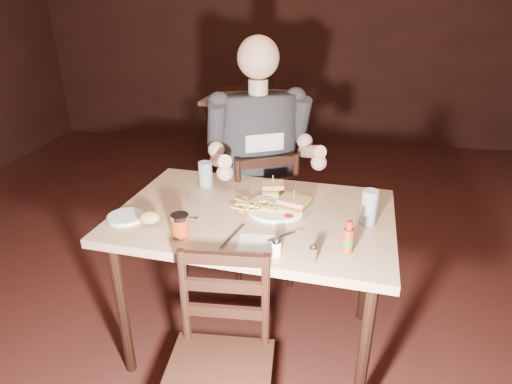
# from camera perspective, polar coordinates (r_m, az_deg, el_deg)

# --- Properties ---
(room_shell) EXTENTS (7.00, 7.00, 7.00)m
(room_shell) POSITION_cam_1_polar(r_m,az_deg,el_deg) (1.83, -3.00, 16.05)
(room_shell) COLOR black
(room_shell) RESTS_ON ground
(main_table) EXTENTS (1.33, 0.96, 0.77)m
(main_table) POSITION_cam_1_polar(r_m,az_deg,el_deg) (2.00, -0.21, -4.70)
(main_table) COLOR tan
(main_table) RESTS_ON ground
(bg_table) EXTENTS (0.89, 0.89, 0.77)m
(bg_table) POSITION_cam_1_polar(r_m,az_deg,el_deg) (4.45, -0.85, 11.60)
(bg_table) COLOR tan
(bg_table) RESTS_ON ground
(chair_far) EXTENTS (0.56, 0.58, 0.89)m
(chair_far) POSITION_cam_1_polar(r_m,az_deg,el_deg) (2.64, 0.19, -3.16)
(chair_far) COLOR black
(chair_far) RESTS_ON ground
(chair_near) EXTENTS (0.40, 0.44, 0.83)m
(chair_near) POSITION_cam_1_polar(r_m,az_deg,el_deg) (1.69, -5.12, -23.33)
(chair_near) COLOR black
(chair_near) RESTS_ON ground
(bg_chair_far) EXTENTS (0.43, 0.47, 0.91)m
(bg_chair_far) POSITION_cam_1_polar(r_m,az_deg,el_deg) (5.03, 0.18, 10.49)
(bg_chair_far) COLOR black
(bg_chair_far) RESTS_ON ground
(bg_chair_near) EXTENTS (0.57, 0.60, 0.94)m
(bg_chair_near) POSITION_cam_1_polar(r_m,az_deg,el_deg) (3.98, -2.11, 6.91)
(bg_chair_near) COLOR black
(bg_chair_near) RESTS_ON ground
(diner) EXTENTS (0.74, 0.68, 1.04)m
(diner) POSITION_cam_1_polar(r_m,az_deg,el_deg) (2.39, 0.58, 7.67)
(diner) COLOR #2A2C2F
(diner) RESTS_ON chair_far
(dinner_plate) EXTENTS (0.29, 0.29, 0.02)m
(dinner_plate) POSITION_cam_1_polar(r_m,az_deg,el_deg) (1.98, 2.62, -2.25)
(dinner_plate) COLOR white
(dinner_plate) RESTS_ON main_table
(sandwich_left) EXTENTS (0.12, 0.10, 0.09)m
(sandwich_left) POSITION_cam_1_polar(r_m,az_deg,el_deg) (2.09, 2.26, 0.89)
(sandwich_left) COLOR tan
(sandwich_left) RESTS_ON dinner_plate
(sandwich_right) EXTENTS (0.15, 0.14, 0.11)m
(sandwich_right) POSITION_cam_1_polar(r_m,az_deg,el_deg) (1.93, 5.08, -1.02)
(sandwich_right) COLOR tan
(sandwich_right) RESTS_ON dinner_plate
(fries_pile) EXTENTS (0.25, 0.19, 0.04)m
(fries_pile) POSITION_cam_1_polar(r_m,az_deg,el_deg) (1.96, -0.17, -1.66)
(fries_pile) COLOR #E6B956
(fries_pile) RESTS_ON dinner_plate
(ketchup_dollop) EXTENTS (0.05, 0.05, 0.01)m
(ketchup_dollop) POSITION_cam_1_polar(r_m,az_deg,el_deg) (1.89, 4.38, -3.17)
(ketchup_dollop) COLOR maroon
(ketchup_dollop) RESTS_ON dinner_plate
(glass_left) EXTENTS (0.08, 0.08, 0.13)m
(glass_left) POSITION_cam_1_polar(r_m,az_deg,el_deg) (2.23, -6.75, 2.35)
(glass_left) COLOR silver
(glass_left) RESTS_ON main_table
(glass_right) EXTENTS (0.08, 0.08, 0.16)m
(glass_right) POSITION_cam_1_polar(r_m,az_deg,el_deg) (1.89, 14.82, -2.01)
(glass_right) COLOR silver
(glass_right) RESTS_ON main_table
(hot_sauce) EXTENTS (0.05, 0.05, 0.13)m
(hot_sauce) POSITION_cam_1_polar(r_m,az_deg,el_deg) (1.67, 12.22, -5.86)
(hot_sauce) COLOR maroon
(hot_sauce) RESTS_ON main_table
(salt_shaker) EXTENTS (0.04, 0.04, 0.07)m
(salt_shaker) POSITION_cam_1_polar(r_m,az_deg,el_deg) (1.63, 2.73, -7.43)
(salt_shaker) COLOR white
(salt_shaker) RESTS_ON main_table
(pepper_shaker) EXTENTS (0.04, 0.04, 0.06)m
(pepper_shaker) POSITION_cam_1_polar(r_m,az_deg,el_deg) (1.62, 7.61, -8.08)
(pepper_shaker) COLOR #38332D
(pepper_shaker) RESTS_ON main_table
(syrup_dispenser) EXTENTS (0.08, 0.08, 0.10)m
(syrup_dispenser) POSITION_cam_1_polar(r_m,az_deg,el_deg) (1.78, -10.06, -4.42)
(syrup_dispenser) COLOR maroon
(syrup_dispenser) RESTS_ON main_table
(napkin) EXTENTS (0.15, 0.14, 0.00)m
(napkin) POSITION_cam_1_polar(r_m,az_deg,el_deg) (1.72, 0.12, -6.81)
(napkin) COLOR white
(napkin) RESTS_ON main_table
(knife) EXTENTS (0.07, 0.21, 0.00)m
(knife) POSITION_cam_1_polar(r_m,az_deg,el_deg) (1.77, -3.14, -5.89)
(knife) COLOR silver
(knife) RESTS_ON napkin
(fork) EXTENTS (0.14, 0.12, 0.01)m
(fork) POSITION_cam_1_polar(r_m,az_deg,el_deg) (1.77, 3.94, -5.80)
(fork) COLOR silver
(fork) RESTS_ON napkin
(side_plate) EXTENTS (0.17, 0.17, 0.01)m
(side_plate) POSITION_cam_1_polar(r_m,az_deg,el_deg) (1.99, -16.95, -3.30)
(side_plate) COLOR white
(side_plate) RESTS_ON main_table
(bread_roll) EXTENTS (0.10, 0.08, 0.05)m
(bread_roll) POSITION_cam_1_polar(r_m,az_deg,el_deg) (1.89, -14.04, -3.32)
(bread_roll) COLOR tan
(bread_roll) RESTS_ON side_plate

